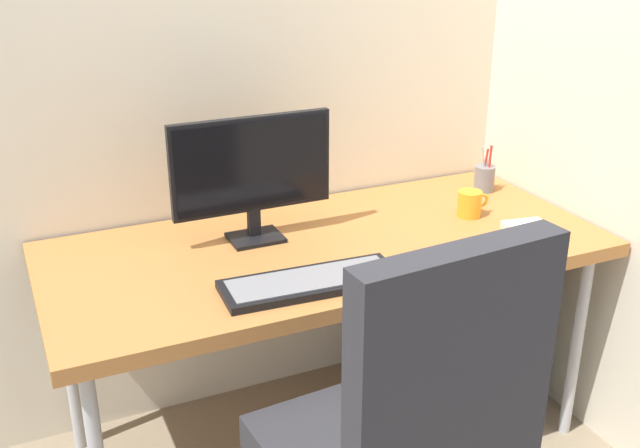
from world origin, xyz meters
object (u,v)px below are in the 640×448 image
(filing_cabinet, at_px, (461,332))
(pen_holder, at_px, (484,178))
(keyboard, at_px, (311,282))
(office_chair, at_px, (406,440))
(notebook, at_px, (533,232))
(mouse, at_px, (447,257))
(coffee_mug, at_px, (470,204))
(monitor, at_px, (252,170))

(filing_cabinet, relative_size, pen_holder, 3.30)
(keyboard, bearing_deg, office_chair, -90.39)
(notebook, bearing_deg, pen_holder, 84.97)
(pen_holder, bearing_deg, office_chair, -132.55)
(office_chair, relative_size, mouse, 9.95)
(coffee_mug, bearing_deg, notebook, -69.28)
(mouse, relative_size, pen_holder, 0.65)
(office_chair, xyz_separation_m, monitor, (-0.03, 0.87, 0.35))
(filing_cabinet, distance_m, notebook, 0.50)
(filing_cabinet, relative_size, keyboard, 1.15)
(keyboard, bearing_deg, mouse, -4.50)
(filing_cabinet, bearing_deg, coffee_mug, 103.66)
(keyboard, xyz_separation_m, coffee_mug, (0.67, 0.24, 0.03))
(monitor, bearing_deg, office_chair, -88.23)
(mouse, distance_m, coffee_mug, 0.38)
(monitor, height_order, keyboard, monitor)
(filing_cabinet, height_order, monitor, monitor)
(mouse, height_order, pen_holder, pen_holder)
(filing_cabinet, height_order, pen_holder, pen_holder)
(monitor, relative_size, keyboard, 1.00)
(filing_cabinet, distance_m, coffee_mug, 0.48)
(office_chair, distance_m, coffee_mug, 1.02)
(filing_cabinet, xyz_separation_m, monitor, (-0.70, 0.12, 0.65))
(filing_cabinet, bearing_deg, office_chair, -132.09)
(mouse, bearing_deg, office_chair, -142.84)
(office_chair, height_order, notebook, office_chair)
(keyboard, relative_size, coffee_mug, 4.36)
(notebook, bearing_deg, filing_cabinet, 120.59)
(office_chair, relative_size, pen_holder, 6.42)
(office_chair, height_order, keyboard, office_chair)
(monitor, distance_m, coffee_mug, 0.73)
(filing_cabinet, bearing_deg, pen_holder, 45.70)
(keyboard, height_order, notebook, same)
(pen_holder, bearing_deg, notebook, -104.62)
(mouse, bearing_deg, notebook, -3.22)
(office_chair, relative_size, keyboard, 2.23)
(office_chair, bearing_deg, monitor, 91.77)
(mouse, distance_m, notebook, 0.35)
(coffee_mug, bearing_deg, keyboard, -160.11)
(notebook, height_order, coffee_mug, coffee_mug)
(monitor, bearing_deg, pen_holder, 4.10)
(filing_cabinet, relative_size, coffee_mug, 5.01)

